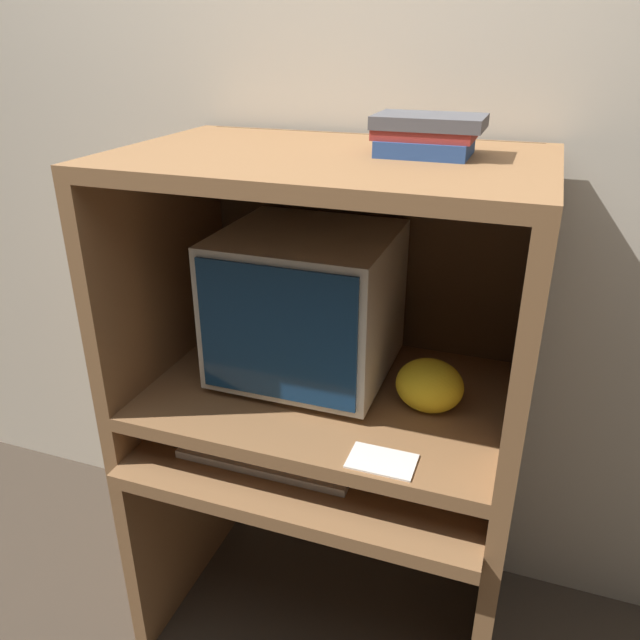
# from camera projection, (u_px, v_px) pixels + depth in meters

# --- Properties ---
(wall_back) EXTENTS (6.00, 0.06, 2.60)m
(wall_back) POSITION_uv_depth(u_px,v_px,m) (374.00, 160.00, 1.69)
(wall_back) COLOR beige
(wall_back) RESTS_ON ground_plane
(desk_base) EXTENTS (0.95, 0.66, 0.66)m
(desk_base) POSITION_uv_depth(u_px,v_px,m) (323.00, 514.00, 1.71)
(desk_base) COLOR brown
(desk_base) RESTS_ON ground_plane
(desk_monitor_shelf) EXTENTS (0.95, 0.62, 0.13)m
(desk_monitor_shelf) POSITION_uv_depth(u_px,v_px,m) (328.00, 397.00, 1.60)
(desk_monitor_shelf) COLOR brown
(desk_monitor_shelf) RESTS_ON desk_base
(hutch_upper) EXTENTS (0.95, 0.62, 0.58)m
(hutch_upper) POSITION_uv_depth(u_px,v_px,m) (334.00, 236.00, 1.45)
(hutch_upper) COLOR brown
(hutch_upper) RESTS_ON desk_monitor_shelf
(crt_monitor) EXTENTS (0.42, 0.41, 0.38)m
(crt_monitor) POSITION_uv_depth(u_px,v_px,m) (307.00, 304.00, 1.57)
(crt_monitor) COLOR beige
(crt_monitor) RESTS_ON desk_monitor_shelf
(keyboard) EXTENTS (0.44, 0.17, 0.03)m
(keyboard) POSITION_uv_depth(u_px,v_px,m) (271.00, 452.00, 1.54)
(keyboard) COLOR beige
(keyboard) RESTS_ON desk_base
(mouse) EXTENTS (0.07, 0.05, 0.03)m
(mouse) POSITION_uv_depth(u_px,v_px,m) (385.00, 482.00, 1.43)
(mouse) COLOR black
(mouse) RESTS_ON desk_base
(snack_bag) EXTENTS (0.16, 0.12, 0.13)m
(snack_bag) POSITION_uv_depth(u_px,v_px,m) (430.00, 386.00, 1.47)
(snack_bag) COLOR gold
(snack_bag) RESTS_ON desk_monitor_shelf
(book_stack) EXTENTS (0.23, 0.15, 0.08)m
(book_stack) POSITION_uv_depth(u_px,v_px,m) (427.00, 134.00, 1.31)
(book_stack) COLOR navy
(book_stack) RESTS_ON hutch_upper
(paper_card) EXTENTS (0.14, 0.09, 0.00)m
(paper_card) POSITION_uv_depth(u_px,v_px,m) (382.00, 461.00, 1.31)
(paper_card) COLOR white
(paper_card) RESTS_ON desk_monitor_shelf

